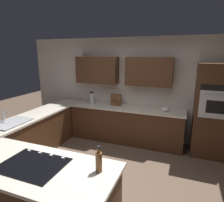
% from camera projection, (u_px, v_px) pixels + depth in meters
% --- Properties ---
extents(ground_plane, '(14.00, 14.00, 0.00)m').
position_uv_depth(ground_plane, '(103.00, 181.00, 3.45)').
color(ground_plane, brown).
extents(wall_back, '(6.00, 0.44, 2.60)m').
position_uv_depth(wall_back, '(131.00, 85.00, 5.00)').
color(wall_back, silver).
rests_on(wall_back, ground).
extents(lower_cabinets_back, '(2.80, 0.60, 0.86)m').
position_uv_depth(lower_cabinets_back, '(126.00, 125.00, 4.95)').
color(lower_cabinets_back, '#472B19').
rests_on(lower_cabinets_back, ground).
extents(countertop_back, '(2.84, 0.64, 0.04)m').
position_uv_depth(countertop_back, '(126.00, 108.00, 4.84)').
color(countertop_back, silver).
rests_on(countertop_back, lower_cabinets_back).
extents(lower_cabinets_side, '(0.60, 2.90, 0.86)m').
position_uv_depth(lower_cabinets_side, '(40.00, 132.00, 4.48)').
color(lower_cabinets_side, '#472B19').
rests_on(lower_cabinets_side, ground).
extents(countertop_side, '(0.64, 2.94, 0.04)m').
position_uv_depth(countertop_side, '(38.00, 114.00, 4.37)').
color(countertop_side, silver).
rests_on(countertop_side, lower_cabinets_side).
extents(island_base, '(1.99, 0.83, 0.86)m').
position_uv_depth(island_base, '(37.00, 198.00, 2.44)').
color(island_base, '#472B19').
rests_on(island_base, ground).
extents(island_top, '(2.07, 0.91, 0.04)m').
position_uv_depth(island_top, '(33.00, 166.00, 2.33)').
color(island_top, silver).
rests_on(island_top, island_base).
extents(wall_oven, '(0.80, 0.66, 2.01)m').
position_uv_depth(wall_oven, '(214.00, 111.00, 4.13)').
color(wall_oven, '#472B19').
rests_on(wall_oven, ground).
extents(sink_unit, '(0.46, 0.70, 0.23)m').
position_uv_depth(sink_unit, '(11.00, 122.00, 3.72)').
color(sink_unit, '#515456').
rests_on(sink_unit, countertop_side).
extents(cooktop, '(0.76, 0.56, 0.03)m').
position_uv_depth(cooktop, '(33.00, 164.00, 2.33)').
color(cooktop, black).
rests_on(cooktop, island_top).
extents(blender, '(0.15, 0.15, 0.32)m').
position_uv_depth(blender, '(92.00, 99.00, 5.14)').
color(blender, silver).
rests_on(blender, countertop_back).
extents(mixing_bowl, '(0.18, 0.18, 0.10)m').
position_uv_depth(mixing_bowl, '(166.00, 109.00, 4.50)').
color(mixing_bowl, white).
rests_on(mixing_bowl, countertop_back).
extents(spice_rack, '(0.26, 0.11, 0.30)m').
position_uv_depth(spice_rack, '(116.00, 100.00, 4.98)').
color(spice_rack, brown).
rests_on(spice_rack, countertop_back).
extents(second_bottle, '(0.08, 0.08, 0.31)m').
position_uv_depth(second_bottle, '(99.00, 161.00, 2.18)').
color(second_bottle, brown).
rests_on(second_bottle, island_top).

